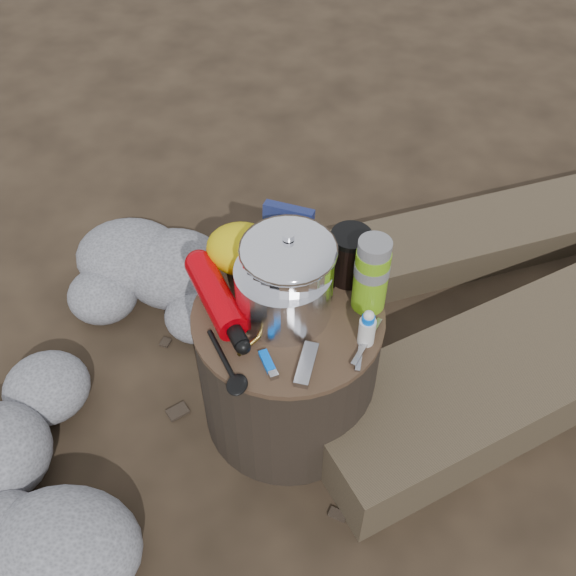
% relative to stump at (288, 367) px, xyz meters
% --- Properties ---
extents(ground, '(60.00, 60.00, 0.00)m').
position_rel_stump_xyz_m(ground, '(0.00, 0.00, -0.20)').
color(ground, '#2E2318').
rests_on(ground, ground).
extents(stump, '(0.43, 0.43, 0.39)m').
position_rel_stump_xyz_m(stump, '(0.00, 0.00, 0.00)').
color(stump, black).
rests_on(stump, ground).
extents(rock_ring, '(0.47, 1.03, 0.20)m').
position_rel_stump_xyz_m(rock_ring, '(-0.46, -0.04, -0.09)').
color(rock_ring, slate).
rests_on(rock_ring, ground).
extents(log_small, '(1.30, 0.86, 0.11)m').
position_rel_stump_xyz_m(log_small, '(0.39, 0.65, -0.14)').
color(log_small, '#403526').
rests_on(log_small, ground).
extents(foil_windscreen, '(0.21, 0.21, 0.13)m').
position_rel_stump_xyz_m(foil_windscreen, '(-0.01, 0.01, 0.26)').
color(foil_windscreen, silver).
rests_on(foil_windscreen, stump).
extents(camping_pot, '(0.20, 0.20, 0.20)m').
position_rel_stump_xyz_m(camping_pot, '(-0.00, 0.03, 0.30)').
color(camping_pot, white).
rests_on(camping_pot, stump).
extents(fuel_bottle, '(0.22, 0.27, 0.07)m').
position_rel_stump_xyz_m(fuel_bottle, '(-0.16, -0.00, 0.23)').
color(fuel_bottle, '#C10009').
rests_on(fuel_bottle, stump).
extents(thermos, '(0.07, 0.07, 0.19)m').
position_rel_stump_xyz_m(thermos, '(0.17, 0.06, 0.29)').
color(thermos, '#69A715').
rests_on(thermos, stump).
extents(travel_mug, '(0.09, 0.09, 0.13)m').
position_rel_stump_xyz_m(travel_mug, '(0.12, 0.14, 0.26)').
color(travel_mug, black).
rests_on(travel_mug, stump).
extents(stuff_sack, '(0.17, 0.14, 0.11)m').
position_rel_stump_xyz_m(stuff_sack, '(-0.13, 0.13, 0.25)').
color(stuff_sack, '#CEB50A').
rests_on(stuff_sack, stump).
extents(food_pouch, '(0.12, 0.04, 0.15)m').
position_rel_stump_xyz_m(food_pouch, '(-0.03, 0.18, 0.27)').
color(food_pouch, navy).
rests_on(food_pouch, stump).
extents(lighter, '(0.05, 0.07, 0.01)m').
position_rel_stump_xyz_m(lighter, '(-0.02, -0.14, 0.20)').
color(lighter, '#005CEE').
rests_on(lighter, stump).
extents(multitool, '(0.04, 0.11, 0.02)m').
position_rel_stump_xyz_m(multitool, '(0.06, -0.13, 0.20)').
color(multitool, '#A2A2A6').
rests_on(multitool, stump).
extents(pot_grabber, '(0.06, 0.14, 0.01)m').
position_rel_stump_xyz_m(pot_grabber, '(0.17, -0.06, 0.20)').
color(pot_grabber, '#A2A2A6').
rests_on(pot_grabber, stump).
extents(spork, '(0.13, 0.16, 0.01)m').
position_rel_stump_xyz_m(spork, '(-0.11, -0.14, 0.20)').
color(spork, black).
rests_on(spork, stump).
extents(squeeze_bottle, '(0.04, 0.04, 0.08)m').
position_rel_stump_xyz_m(squeeze_bottle, '(0.18, -0.04, 0.24)').
color(squeeze_bottle, silver).
rests_on(squeeze_bottle, stump).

